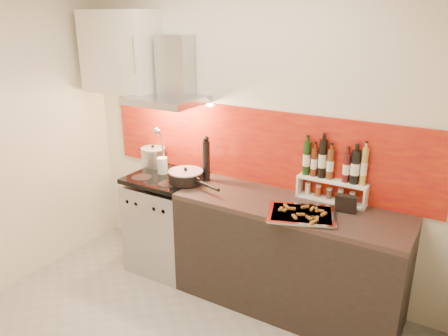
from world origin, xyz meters
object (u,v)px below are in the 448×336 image
Objects in this scene: baking_tray at (302,214)px; stock_pot at (153,156)px; saute_pan at (186,177)px; pepper_mill at (206,159)px; range_stove at (167,223)px; counter at (288,256)px.

stock_pot is at bearing 168.75° from baking_tray.
saute_pan is 1.09m from baking_tray.
pepper_mill reaches higher than baking_tray.
range_stove reaches higher than counter.
counter is at bearing -7.45° from pepper_mill.
range_stove is 3.96× the size of stock_pot.
range_stove is 1.63× the size of saute_pan.
stock_pot is (-1.48, 0.18, 0.54)m from counter.
range_stove is 0.59m from saute_pan.
pepper_mill is at bearing -5.88° from stock_pot.
saute_pan is 0.23m from pepper_mill.
saute_pan is (-0.94, -0.05, 0.51)m from counter.
counter is 1.06m from pepper_mill.
range_stove is 1.44m from baking_tray.
counter is 7.82× the size of stock_pot.
stock_pot is at bearing 173.23° from counter.
counter is at bearing 135.12° from baking_tray.
stock_pot is at bearing 157.72° from saute_pan.
pepper_mill is at bearing 56.21° from saute_pan.
saute_pan reaches higher than range_stove.
baking_tray is (1.63, -0.32, -0.08)m from stock_pot.
range_stove is at bearing -32.80° from stock_pot.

